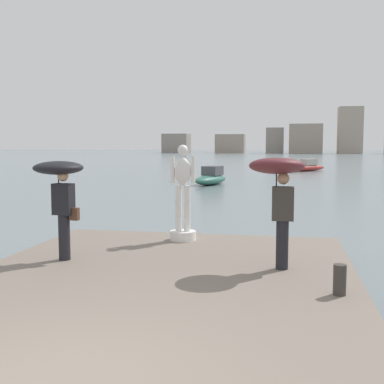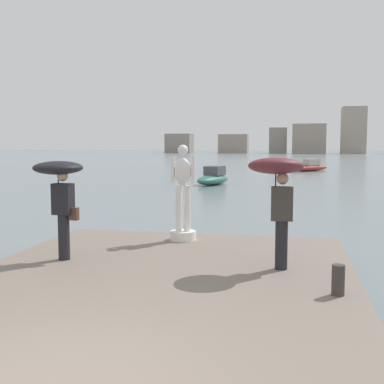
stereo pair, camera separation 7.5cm
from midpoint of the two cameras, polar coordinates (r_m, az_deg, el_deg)
The scene contains 9 objects.
ground_plane at distance 44.24m, azimuth 8.04°, elevation 2.06°, with size 400.00×400.00×0.00m, color slate.
pier at distance 7.31m, azimuth -6.87°, elevation -13.87°, with size 6.66×10.91×0.40m, color slate.
statue_white_figure at distance 11.43m, azimuth -1.25°, elevation -1.13°, with size 0.61×0.61×2.22m.
onlooker_left at distance 9.79m, azimuth -15.19°, elevation 1.10°, with size 1.07×1.07×1.91m.
onlooker_right at distance 8.85m, azimuth 9.70°, elevation 1.31°, with size 0.99×1.01×2.04m.
mooring_bollard at distance 7.71m, azimuth 16.42°, elevation -9.70°, with size 0.19×0.19×0.46m, color #38332D.
boat_mid at distance 50.05m, azimuth 13.06°, elevation 2.84°, with size 4.39×4.47×1.19m.
boat_far at distance 32.36m, azimuth 2.15°, elevation 1.64°, with size 2.35×4.04×1.21m.
distant_skyline at distance 149.47m, azimuth 11.70°, elevation 6.04°, with size 72.47×13.86×13.34m.
Camera 1 is at (2.08, -4.12, 2.62)m, focal length 46.18 mm.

